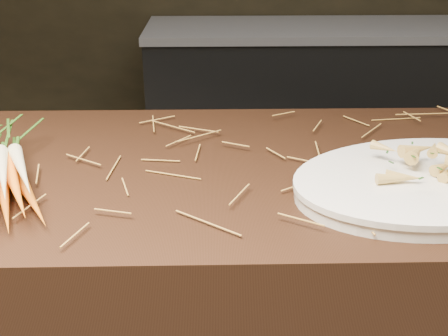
# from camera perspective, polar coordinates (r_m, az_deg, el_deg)

# --- Properties ---
(back_counter) EXTENTS (1.82, 0.62, 0.84)m
(back_counter) POSITION_cam_1_polar(r_m,az_deg,el_deg) (3.10, 9.56, 6.45)
(back_counter) COLOR black
(back_counter) RESTS_ON ground
(straw_bedding) EXTENTS (1.40, 0.60, 0.02)m
(straw_bedding) POSITION_cam_1_polar(r_m,az_deg,el_deg) (1.15, 12.89, 0.85)
(straw_bedding) COLOR #AA7331
(straw_bedding) RESTS_ON main_counter
(serving_platter) EXTENTS (0.57, 0.45, 0.03)m
(serving_platter) POSITION_cam_1_polar(r_m,az_deg,el_deg) (1.07, 20.31, -1.60)
(serving_platter) COLOR white
(serving_platter) RESTS_ON main_counter
(roasted_veg_heap) EXTENTS (0.28, 0.24, 0.06)m
(roasted_veg_heap) POSITION_cam_1_polar(r_m,az_deg,el_deg) (1.05, 20.63, 0.45)
(roasted_veg_heap) COLOR #B68841
(roasted_veg_heap) RESTS_ON serving_platter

